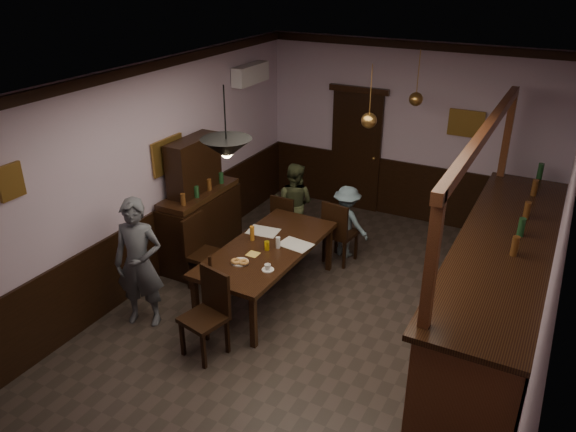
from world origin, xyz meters
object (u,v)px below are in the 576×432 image
Objects in this scene: soda_can at (267,246)px; pendant_brass_far at (416,99)px; coffee_cup at (268,267)px; sideboard at (200,213)px; person_standing at (139,263)px; pendant_iron at (226,149)px; chair_near at (209,309)px; pendant_brass_mid at (369,121)px; chair_far_left at (285,220)px; chair_side at (201,249)px; bar_counter at (499,284)px; chair_far_right at (338,230)px; dining_table at (267,251)px; person_seated_right at (346,222)px; person_seated_left at (294,204)px.

soda_can is 3.11m from pendant_brass_far.
sideboard reaches higher than coffee_cup.
soda_can is (1.12, 1.15, -0.02)m from person_standing.
sideboard is 2.38× the size of pendant_iron.
sideboard reaches higher than person_standing.
chair_near is 0.62× the size of person_standing.
pendant_brass_mid reaches higher than soda_can.
chair_far_left is 1.32m from sideboard.
chair_side is 2.81m from pendant_brass_mid.
chair_side is 12.92× the size of coffee_cup.
sideboard is at bearing -176.80° from bar_counter.
chair_side reaches higher than soda_can.
chair_far_left is 3.30m from bar_counter.
sideboard is at bearing 81.07° from person_standing.
bar_counter is at bearing 27.24° from pendant_iron.
chair_far_right is 0.53× the size of sideboard.
person_seated_right is at bearing 72.39° from dining_table.
chair_side is at bearing 71.54° from chair_far_left.
dining_table is 2.81× the size of pendant_iron.
dining_table is at bearing 77.24° from chair_far_right.
pendant_iron is 0.98× the size of pendant_brass_mid.
person_seated_left is at bearing 164.41° from bar_counter.
pendant_brass_far is at bearing -142.36° from chair_far_left.
person_standing reaches higher than chair_side.
person_seated_left is at bearing 49.31° from sideboard.
sideboard reaches higher than chair_near.
pendant_iron reaches higher than coffee_cup.
chair_far_right is 8.26× the size of soda_can.
dining_table is at bearing 116.80° from soda_can.
chair_side reaches higher than dining_table.
chair_far_right is at bearing 76.55° from pendant_iron.
person_standing is at bearing -152.01° from coffee_cup.
sideboard is at bearing 42.75° from chair_far_left.
dining_table is 18.53× the size of soda_can.
person_seated_left reaches higher than chair_far_right.
person_standing is 1.25× the size of person_seated_left.
chair_near is 2.23m from sideboard.
pendant_brass_far is at bearing -111.32° from chair_far_right.
person_seated_left is 0.29× the size of bar_counter.
chair_side is (-1.41, -1.44, 0.02)m from chair_far_right.
chair_far_right is at bearing 24.11° from sideboard.
pendant_iron is (1.06, 0.42, 1.49)m from person_standing.
dining_table is 0.96m from chair_side.
person_seated_right is 2.97m from pendant_iron.
pendant_brass_mid is at bearing 28.79° from person_standing.
dining_table is 0.49× the size of bar_counter.
chair_far_right is 2.21m from pendant_brass_far.
chair_far_left reaches higher than coffee_cup.
person_seated_left is 2.40m from pendant_brass_far.
soda_can is 1.51m from sideboard.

